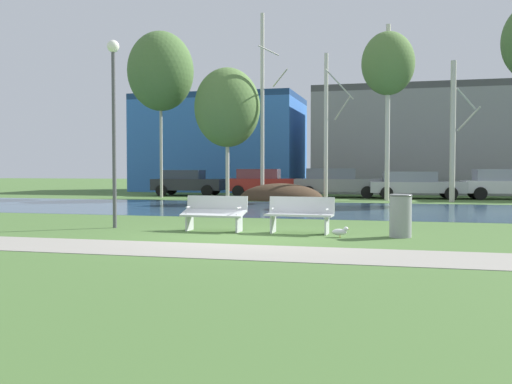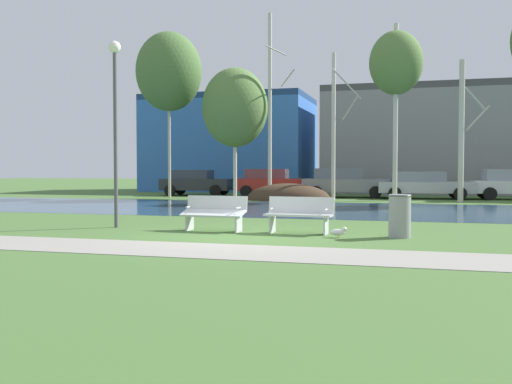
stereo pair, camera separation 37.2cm
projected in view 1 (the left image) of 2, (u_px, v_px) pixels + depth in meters
The scene contains 22 objects.
ground_plane at pixel (311, 208), 22.62m from camera, with size 120.00×120.00×0.00m, color #476B33.
paved_path_strip at pixel (214, 251), 10.83m from camera, with size 60.00×1.92×0.01m, color gray.
river_band at pixel (309, 209), 22.11m from camera, with size 80.00×8.89×0.01m, color #33516B.
soil_mound at pixel (281, 200), 28.48m from camera, with size 4.25×2.62×1.66m, color #423021.
bench_left at pixel (214, 212), 14.27m from camera, with size 1.62×0.63×0.87m.
bench_right at pixel (300, 214), 13.75m from camera, with size 1.62×0.64×0.87m.
trash_bin at pixel (401, 215), 12.99m from camera, with size 0.52×0.52×0.97m.
seagull at pixel (340, 232), 12.95m from camera, with size 0.40×0.15×0.25m.
streetlamp at pixel (114, 101), 14.95m from camera, with size 0.32×0.32×4.88m.
birch_far_left at pixel (161, 71), 30.58m from camera, with size 3.51×3.51×8.84m.
birch_left at pixel (227, 108), 29.70m from camera, with size 3.40×3.40×6.75m.
birch_center_left at pixel (263, 105), 29.13m from camera, with size 1.45×2.21×9.38m.
birch_center at pixel (327, 125), 28.51m from camera, with size 1.49×2.57×7.26m.
birch_center_right at pixel (388, 64), 27.80m from camera, with size 2.55×2.55×8.51m.
birch_right at pixel (454, 130), 26.78m from camera, with size 1.35×2.18×6.56m.
parked_van_nearest_dark at pixel (187, 182), 33.31m from camera, with size 4.17×2.30×1.48m.
parked_sedan_second_red at pixel (263, 182), 32.13m from camera, with size 4.15×2.28×1.53m.
parked_hatch_third_grey at pixel (336, 182), 31.20m from camera, with size 4.76×2.36×1.57m.
parked_wagon_fourth_silver at pixel (415, 184), 29.82m from camera, with size 4.89×2.33×1.40m.
parked_suv_fifth_white at pixel (503, 184), 29.20m from camera, with size 4.24×2.18×1.53m.
building_blue_store at pixel (221, 144), 40.51m from camera, with size 11.07×6.90×6.57m.
building_grey_warehouse at pixel (439, 141), 36.92m from camera, with size 15.44×7.48×6.64m.
Camera 1 is at (3.40, -12.43, 1.55)m, focal length 40.42 mm.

